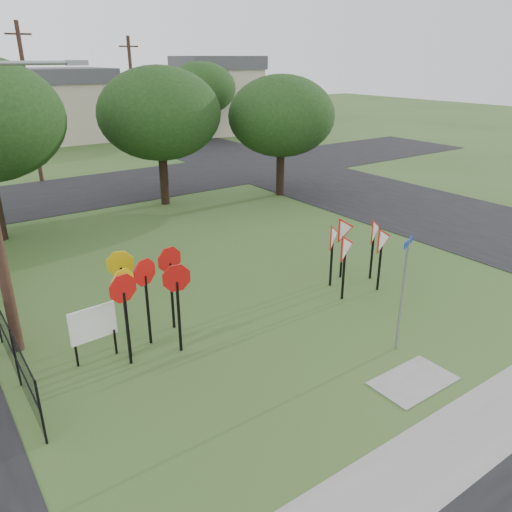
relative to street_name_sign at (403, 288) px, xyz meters
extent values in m
plane|color=#2C4C1C|center=(-0.79, 1.20, -1.75)|extent=(140.00, 140.00, 0.00)
cube|color=gray|center=(-0.79, -3.00, -1.74)|extent=(30.00, 1.60, 0.02)
cube|color=black|center=(11.21, 11.20, -1.74)|extent=(8.00, 50.00, 0.02)
cube|color=black|center=(-0.79, 21.20, -1.74)|extent=(60.00, 8.00, 0.02)
cube|color=gray|center=(-0.79, -1.20, -1.74)|extent=(2.00, 1.20, 0.02)
cylinder|color=gray|center=(0.00, 0.00, -0.22)|extent=(0.06, 0.06, 3.06)
cube|color=navy|center=(0.00, 0.00, 1.23)|extent=(0.59, 0.26, 0.16)
cube|color=black|center=(-5.14, 3.98, -0.76)|extent=(0.06, 0.06, 1.97)
cube|color=black|center=(-4.25, 4.37, -0.76)|extent=(0.06, 0.06, 1.97)
cube|color=black|center=(-4.65, 3.19, -0.76)|extent=(0.06, 0.06, 1.97)
cube|color=black|center=(-5.83, 3.68, -0.76)|extent=(0.06, 0.06, 1.97)
cube|color=black|center=(-5.44, 4.86, -0.76)|extent=(0.06, 0.06, 1.97)
cube|color=black|center=(-5.94, 3.38, -0.76)|extent=(0.06, 0.06, 1.97)
cube|color=black|center=(0.90, 2.91, -0.89)|extent=(0.06, 0.06, 1.71)
cube|color=black|center=(2.32, 2.72, -0.89)|extent=(0.06, 0.06, 1.71)
cube|color=black|center=(1.28, 3.86, -0.89)|extent=(0.06, 0.06, 1.71)
cube|color=black|center=(2.04, 4.15, -0.89)|extent=(0.06, 0.06, 1.71)
cube|color=black|center=(2.80, 3.48, -0.89)|extent=(0.06, 0.06, 1.71)
cube|color=black|center=(-7.06, 4.03, -1.40)|extent=(0.05, 0.05, 0.69)
cube|color=black|center=(-6.07, 4.03, -1.40)|extent=(0.05, 0.05, 0.69)
cube|color=white|center=(-6.57, 4.03, -0.71)|extent=(1.19, 0.12, 0.89)
cylinder|color=gray|center=(-6.89, 5.60, 5.25)|extent=(2.40, 0.10, 0.10)
cube|color=gray|center=(-5.69, 5.60, 5.25)|extent=(0.50, 0.18, 0.12)
cylinder|color=#40291D|center=(-2.79, 25.20, 2.75)|extent=(0.24, 0.24, 9.00)
cube|color=#40291D|center=(-2.79, 25.20, 6.55)|extent=(1.40, 0.10, 0.10)
cylinder|color=#40291D|center=(5.21, 29.20, 2.50)|extent=(0.24, 0.24, 8.50)
cube|color=#40291D|center=(5.21, 29.20, 6.05)|extent=(1.40, 0.10, 0.10)
cylinder|color=black|center=(-8.39, 1.70, -1.00)|extent=(0.05, 0.05, 1.50)
cylinder|color=black|center=(-8.39, 4.00, -1.00)|extent=(0.05, 0.05, 1.50)
cube|color=beige|center=(3.21, 41.20, 0.75)|extent=(8.00, 8.00, 5.00)
cube|color=#48474D|center=(3.21, 41.20, 3.85)|extent=(8.40, 8.40, 1.20)
cube|color=beige|center=(17.21, 37.20, 1.25)|extent=(7.91, 7.91, 6.00)
cube|color=#48474D|center=(17.21, 37.20, 4.85)|extent=(8.30, 8.30, 1.20)
cylinder|color=black|center=(1.21, 16.20, -0.52)|extent=(0.44, 0.44, 2.45)
ellipsoid|color=black|center=(1.21, 16.20, 2.80)|extent=(6.00, 6.00, 4.50)
cylinder|color=black|center=(7.21, 14.20, -0.61)|extent=(0.44, 0.44, 2.27)
ellipsoid|color=black|center=(7.21, 14.20, 2.49)|extent=(5.60, 5.60, 4.20)
cylinder|color=black|center=(13.21, 33.20, -0.52)|extent=(0.44, 0.44, 2.45)
ellipsoid|color=black|center=(13.21, 33.20, 2.80)|extent=(6.00, 6.00, 4.50)
camera|label=1|loc=(-9.52, -7.06, 5.39)|focal=35.00mm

